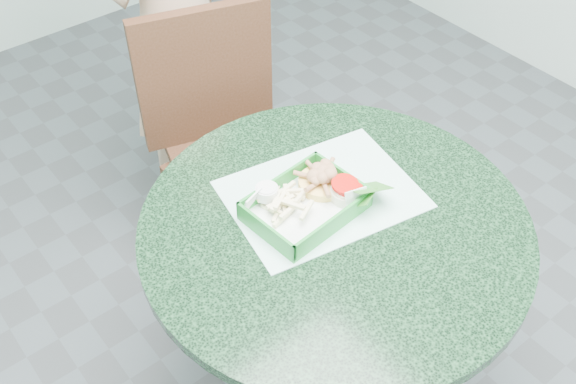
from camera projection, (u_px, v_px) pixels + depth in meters
cafe_table at (332, 274)px, 1.68m from camera, size 0.91×0.91×0.75m
dining_chair at (228, 134)px, 2.15m from camera, size 0.43×0.43×0.93m
diner_person at (176, 19)px, 2.16m from camera, size 0.68×0.58×1.58m
placemat at (321, 200)px, 1.63m from camera, size 0.49×0.41×0.00m
food_basket at (305, 214)px, 1.57m from camera, size 0.26×0.19×0.05m
crab_sandwich at (325, 183)px, 1.60m from camera, size 0.11×0.11×0.07m
fries_pile at (290, 207)px, 1.56m from camera, size 0.14×0.14×0.04m
sauce_ramekin at (268, 195)px, 1.57m from camera, size 0.05×0.05×0.03m
garnish_cup at (353, 199)px, 1.57m from camera, size 0.12×0.11×0.05m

